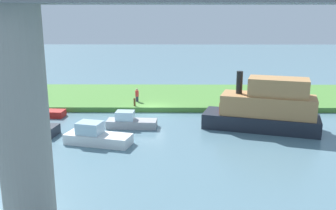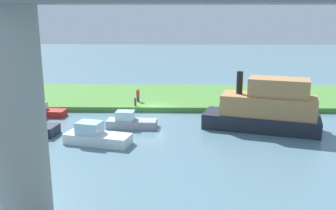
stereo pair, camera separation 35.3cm
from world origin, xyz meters
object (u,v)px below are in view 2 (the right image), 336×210
skiff_small (24,127)px  houseboat_blue (130,121)px  person_on_bank (138,95)px  pontoon_yellow (265,109)px  bridge_pylon (19,121)px  motorboat_red (43,111)px  motorboat_white (96,136)px  mooring_post (135,102)px

skiff_small → houseboat_blue: (-8.27, -2.00, -0.10)m
person_on_bank → pontoon_yellow: size_ratio=0.14×
bridge_pylon → skiff_small: bridge_pylon is taller
skiff_small → person_on_bank: bearing=-131.3°
skiff_small → motorboat_red: (0.35, -5.30, -0.13)m
motorboat_white → motorboat_red: bearing=-48.6°
skiff_small → motorboat_white: skiff_small is taller
motorboat_red → pontoon_yellow: bearing=169.4°
pontoon_yellow → motorboat_red: 20.26m
mooring_post → motorboat_red: bearing=14.5°
bridge_pylon → mooring_post: bridge_pylon is taller
person_on_bank → houseboat_blue: 7.39m
motorboat_white → motorboat_red: motorboat_white is taller
pontoon_yellow → motorboat_white: pontoon_yellow is taller
mooring_post → motorboat_red: motorboat_red is taller
bridge_pylon → skiff_small: (5.31, -12.94, -4.32)m
houseboat_blue → motorboat_white: motorboat_white is taller
bridge_pylon → motorboat_red: size_ratio=2.44×
skiff_small → motorboat_white: bearing=161.1°
pontoon_yellow → motorboat_red: (19.87, -3.73, -1.31)m
pontoon_yellow → motorboat_white: 13.88m
pontoon_yellow → motorboat_white: bearing=15.5°
houseboat_blue → motorboat_white: (2.08, 4.11, 0.08)m
mooring_post → pontoon_yellow: pontoon_yellow is taller
motorboat_white → pontoon_yellow: bearing=-164.5°
motorboat_white → mooring_post: bearing=-101.4°
motorboat_red → motorboat_white: bearing=131.4°
mooring_post → skiff_small: skiff_small is taller
motorboat_red → houseboat_blue: bearing=159.1°
bridge_pylon → motorboat_red: (5.65, -18.24, -4.45)m
person_on_bank → skiff_small: person_on_bank is taller
person_on_bank → bridge_pylon: bearing=82.6°
mooring_post → pontoon_yellow: 12.87m
mooring_post → motorboat_red: size_ratio=0.20×
bridge_pylon → houseboat_blue: 15.86m
skiff_small → motorboat_white: 6.55m
person_on_bank → motorboat_red: 9.50m
pontoon_yellow → houseboat_blue: size_ratio=2.30×
mooring_post → skiff_small: 11.05m
bridge_pylon → motorboat_white: 11.69m
bridge_pylon → pontoon_yellow: 20.56m
motorboat_white → bridge_pylon: bearing=85.3°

